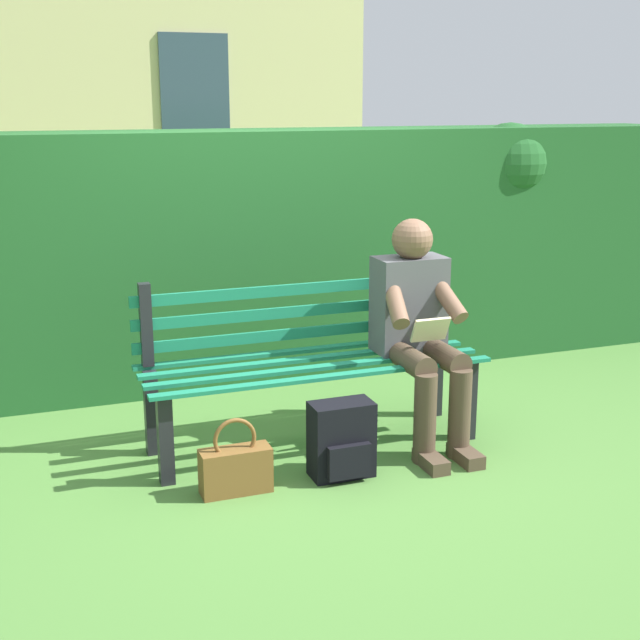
{
  "coord_description": "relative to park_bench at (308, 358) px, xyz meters",
  "views": [
    {
      "loc": [
        1.48,
        4.11,
        1.83
      ],
      "look_at": [
        0.0,
        0.1,
        0.73
      ],
      "focal_mm": 48.67,
      "sensor_mm": 36.0,
      "label": 1
    }
  ],
  "objects": [
    {
      "name": "hedge_backdrop",
      "position": [
        -0.02,
        -1.25,
        0.37
      ],
      "size": [
        6.42,
        0.67,
        1.65
      ],
      "color": "#1E5123",
      "rests_on": "ground"
    },
    {
      "name": "park_bench",
      "position": [
        0.0,
        0.0,
        0.0
      ],
      "size": [
        1.82,
        0.55,
        0.91
      ],
      "color": "black",
      "rests_on": "ground"
    },
    {
      "name": "handbag",
      "position": [
        0.54,
        0.49,
        -0.35
      ],
      "size": [
        0.34,
        0.13,
        0.37
      ],
      "color": "brown",
      "rests_on": "ground"
    },
    {
      "name": "person_seated",
      "position": [
        -0.56,
        0.19,
        0.18
      ],
      "size": [
        0.44,
        0.73,
        1.2
      ],
      "color": "#4C4C51",
      "rests_on": "ground"
    },
    {
      "name": "ground",
      "position": [
        0.0,
        0.08,
        -0.47
      ],
      "size": [
        60.0,
        60.0,
        0.0
      ],
      "primitive_type": "plane",
      "color": "#477533"
    },
    {
      "name": "backpack",
      "position": [
        0.0,
        0.49,
        -0.28
      ],
      "size": [
        0.31,
        0.24,
        0.38
      ],
      "color": "black",
      "rests_on": "ground"
    }
  ]
}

